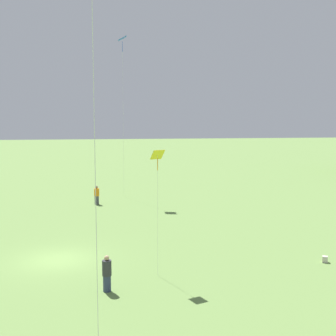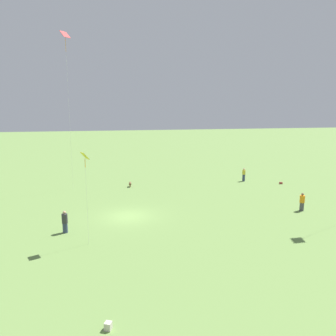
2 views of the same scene
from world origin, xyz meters
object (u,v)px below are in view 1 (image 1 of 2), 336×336
object	(u,v)px
kite_2	(158,160)
kite_1	(122,47)
picnic_bag_0	(325,259)
person_3	(107,274)
person_2	(97,195)

from	to	relation	value
kite_2	kite_1	bearing A→B (deg)	-64.99
kite_1	picnic_bag_0	bearing A→B (deg)	71.08
kite_2	picnic_bag_0	world-z (taller)	kite_2
person_3	kite_1	bearing A→B (deg)	-9.03
person_2	person_3	world-z (taller)	person_3
person_2	picnic_bag_0	distance (m)	22.78
person_2	picnic_bag_0	size ratio (longest dim) A/B	4.41
person_3	kite_2	bearing A→B (deg)	-60.66
kite_2	person_3	bearing A→B (deg)	57.24
person_2	picnic_bag_0	bearing A→B (deg)	-168.76
picnic_bag_0	kite_1	bearing A→B (deg)	-154.50
picnic_bag_0	person_2	bearing A→B (deg)	-144.35
person_2	picnic_bag_0	xyz separation A→B (m)	(18.51, 13.27, -0.66)
person_3	picnic_bag_0	world-z (taller)	person_3
picnic_bag_0	person_3	bearing A→B (deg)	-77.10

